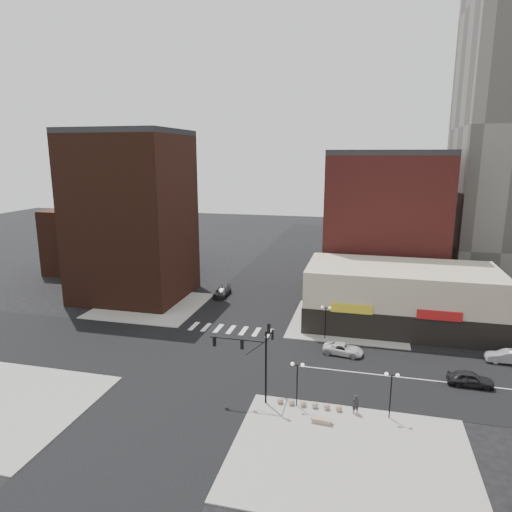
% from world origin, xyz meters
% --- Properties ---
extents(ground, '(240.00, 240.00, 0.00)m').
position_xyz_m(ground, '(0.00, 0.00, 0.00)').
color(ground, black).
rests_on(ground, ground).
extents(road_ew, '(200.00, 14.00, 0.02)m').
position_xyz_m(road_ew, '(0.00, 0.00, 0.01)').
color(road_ew, black).
rests_on(road_ew, ground).
extents(road_ns, '(14.00, 200.00, 0.02)m').
position_xyz_m(road_ns, '(0.00, 0.00, 0.01)').
color(road_ns, black).
rests_on(road_ns, ground).
extents(sidewalk_nw, '(15.00, 15.00, 0.12)m').
position_xyz_m(sidewalk_nw, '(-14.50, 14.50, 0.06)').
color(sidewalk_nw, gray).
rests_on(sidewalk_nw, ground).
extents(sidewalk_ne, '(15.00, 15.00, 0.12)m').
position_xyz_m(sidewalk_ne, '(14.50, 14.50, 0.06)').
color(sidewalk_ne, gray).
rests_on(sidewalk_ne, ground).
extents(sidewalk_se, '(18.00, 14.00, 0.12)m').
position_xyz_m(sidewalk_se, '(16.00, -14.00, 0.06)').
color(sidewalk_se, gray).
rests_on(sidewalk_se, ground).
extents(sidewalk_sw, '(15.00, 15.00, 0.12)m').
position_xyz_m(sidewalk_sw, '(-14.50, -14.50, 0.06)').
color(sidewalk_sw, gray).
rests_on(sidewalk_sw, ground).
extents(building_nw, '(16.00, 15.00, 25.00)m').
position_xyz_m(building_nw, '(-19.00, 18.50, 12.50)').
color(building_nw, '#381B12').
rests_on(building_nw, ground).
extents(building_nw_low, '(20.00, 18.00, 12.00)m').
position_xyz_m(building_nw_low, '(-32.00, 34.00, 6.00)').
color(building_nw_low, '#381B12').
rests_on(building_nw_low, ground).
extents(building_ne_midrise, '(18.00, 15.00, 22.00)m').
position_xyz_m(building_ne_midrise, '(19.00, 29.50, 11.00)').
color(building_ne_midrise, maroon).
rests_on(building_ne_midrise, ground).
extents(building_ne_row, '(24.20, 12.20, 8.00)m').
position_xyz_m(building_ne_row, '(21.00, 15.00, 3.30)').
color(building_ne_row, '#BCB095').
rests_on(building_ne_row, ground).
extents(traffic_signal, '(5.59, 3.09, 7.77)m').
position_xyz_m(traffic_signal, '(7.24, -7.83, 4.96)').
color(traffic_signal, black).
rests_on(traffic_signal, ground).
extents(street_lamp_se_a, '(1.22, 0.32, 4.16)m').
position_xyz_m(street_lamp_se_a, '(11.00, -8.00, 3.29)').
color(street_lamp_se_a, black).
rests_on(street_lamp_se_a, sidewalk_se).
extents(street_lamp_se_b, '(1.22, 0.32, 4.16)m').
position_xyz_m(street_lamp_se_b, '(19.00, -8.00, 3.29)').
color(street_lamp_se_b, black).
rests_on(street_lamp_se_b, sidewalk_se).
extents(street_lamp_ne, '(1.22, 0.32, 4.16)m').
position_xyz_m(street_lamp_ne, '(12.00, 8.00, 3.29)').
color(street_lamp_ne, black).
rests_on(street_lamp_ne, sidewalk_ne).
extents(bollard_row, '(5.81, 0.56, 0.56)m').
position_xyz_m(bollard_row, '(12.12, -8.00, 0.40)').
color(bollard_row, gray).
rests_on(bollard_row, sidewalk_se).
extents(white_suv, '(4.72, 2.62, 1.25)m').
position_xyz_m(white_suv, '(14.41, 4.17, 0.63)').
color(white_suv, silver).
rests_on(white_suv, ground).
extents(dark_sedan_east, '(4.33, 1.85, 1.46)m').
position_xyz_m(dark_sedan_east, '(26.91, -0.15, 0.73)').
color(dark_sedan_east, black).
rests_on(dark_sedan_east, ground).
extents(silver_sedan, '(4.32, 1.53, 1.42)m').
position_xyz_m(silver_sedan, '(31.80, 6.24, 0.71)').
color(silver_sedan, '#A3A3A8').
rests_on(silver_sedan, ground).
extents(dark_sedan_north, '(2.06, 4.94, 1.42)m').
position_xyz_m(dark_sedan_north, '(-5.61, 21.66, 0.71)').
color(dark_sedan_north, black).
rests_on(dark_sedan_north, ground).
extents(pedestrian, '(0.75, 0.64, 1.75)m').
position_xyz_m(pedestrian, '(16.14, -8.00, 1.00)').
color(pedestrian, '#242227').
rests_on(pedestrian, sidewalk_se).
extents(stone_bench, '(1.85, 0.70, 0.42)m').
position_xyz_m(stone_bench, '(13.46, -10.22, 0.35)').
color(stone_bench, tan).
rests_on(stone_bench, sidewalk_se).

